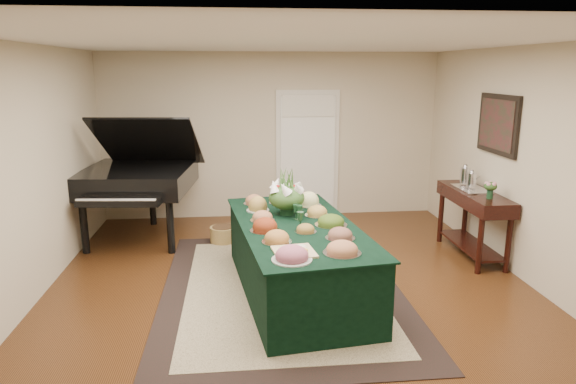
{
  "coord_description": "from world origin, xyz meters",
  "views": [
    {
      "loc": [
        -0.59,
        -5.42,
        2.44
      ],
      "look_at": [
        0.0,
        0.3,
        1.05
      ],
      "focal_mm": 32.0,
      "sensor_mm": 36.0,
      "label": 1
    }
  ],
  "objects": [
    {
      "name": "ground",
      "position": [
        0.0,
        0.0,
        0.0
      ],
      "size": [
        6.0,
        6.0,
        0.0
      ],
      "primitive_type": "plane",
      "color": "black",
      "rests_on": "ground"
    },
    {
      "name": "area_rug",
      "position": [
        -0.11,
        -0.04,
        0.01
      ],
      "size": [
        2.66,
        3.72,
        0.01
      ],
      "color": "black",
      "rests_on": "ground"
    },
    {
      "name": "kitchen_doorway",
      "position": [
        0.6,
        2.97,
        1.02
      ],
      "size": [
        1.05,
        0.07,
        2.1
      ],
      "color": "beige",
      "rests_on": "ground"
    },
    {
      "name": "buffet_table",
      "position": [
        0.06,
        -0.14,
        0.4
      ],
      "size": [
        1.53,
        2.71,
        0.79
      ],
      "color": "black",
      "rests_on": "ground"
    },
    {
      "name": "food_platters",
      "position": [
        0.05,
        -0.13,
        0.84
      ],
      "size": [
        1.1,
        2.42,
        0.14
      ],
      "color": "silver",
      "rests_on": "buffet_table"
    },
    {
      "name": "cutting_board",
      "position": [
        -0.08,
        -1.0,
        0.83
      ],
      "size": [
        0.41,
        0.41,
        0.1
      ],
      "color": "tan",
      "rests_on": "buffet_table"
    },
    {
      "name": "green_goblets",
      "position": [
        0.08,
        -0.08,
        0.88
      ],
      "size": [
        0.11,
        0.38,
        0.18
      ],
      "color": "#15351E",
      "rests_on": "buffet_table"
    },
    {
      "name": "floral_centerpiece",
      "position": [
        -0.02,
        0.26,
        1.05
      ],
      "size": [
        0.43,
        0.43,
        0.43
      ],
      "color": "#15351E",
      "rests_on": "buffet_table"
    },
    {
      "name": "grand_piano",
      "position": [
        -1.99,
        1.95,
        0.91
      ],
      "size": [
        1.74,
        1.91,
        1.81
      ],
      "color": "black",
      "rests_on": "ground"
    },
    {
      "name": "wicker_basket",
      "position": [
        -0.8,
        1.65,
        0.12
      ],
      "size": [
        0.37,
        0.37,
        0.23
      ],
      "primitive_type": "cylinder",
      "color": "olive",
      "rests_on": "ground"
    },
    {
      "name": "mahogany_sideboard",
      "position": [
        2.5,
        0.78,
        0.69
      ],
      "size": [
        0.45,
        1.43,
        0.88
      ],
      "color": "black",
      "rests_on": "ground"
    },
    {
      "name": "tea_service",
      "position": [
        2.5,
        0.99,
        1.0
      ],
      "size": [
        0.34,
        0.58,
        0.3
      ],
      "color": "silver",
      "rests_on": "mahogany_sideboard"
    },
    {
      "name": "pink_bouquet",
      "position": [
        2.5,
        0.39,
        1.03
      ],
      "size": [
        0.17,
        0.17,
        0.22
      ],
      "color": "#15351E",
      "rests_on": "mahogany_sideboard"
    },
    {
      "name": "wall_painting",
      "position": [
        2.72,
        0.78,
        1.75
      ],
      "size": [
        0.05,
        0.95,
        0.75
      ],
      "color": "black",
      "rests_on": "ground"
    }
  ]
}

